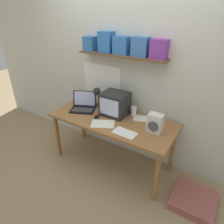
{
  "coord_description": "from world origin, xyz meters",
  "views": [
    {
      "loc": [
        1.2,
        -1.93,
        2.02
      ],
      "look_at": [
        0.0,
        0.0,
        0.83
      ],
      "focal_mm": 32.0,
      "sensor_mm": 36.0,
      "label": 1
    }
  ],
  "objects_px": {
    "corner_desk": "(112,123)",
    "space_heater": "(155,123)",
    "desk_lamp": "(97,93)",
    "crt_monitor": "(115,104)",
    "open_notebook": "(103,124)",
    "floor_cushion": "(193,200)",
    "laptop": "(84,105)",
    "loose_paper_near_monitor": "(125,133)",
    "printed_handout": "(143,119)",
    "juice_glass": "(134,111)",
    "computer_mouse": "(97,117)"
  },
  "relations": [
    {
      "from": "corner_desk",
      "to": "space_heater",
      "type": "height_order",
      "value": "space_heater"
    },
    {
      "from": "corner_desk",
      "to": "desk_lamp",
      "type": "relative_size",
      "value": 5.49
    },
    {
      "from": "crt_monitor",
      "to": "desk_lamp",
      "type": "relative_size",
      "value": 1.14
    },
    {
      "from": "open_notebook",
      "to": "desk_lamp",
      "type": "bearing_deg",
      "value": 132.89
    },
    {
      "from": "desk_lamp",
      "to": "floor_cushion",
      "type": "distance_m",
      "value": 1.8
    },
    {
      "from": "laptop",
      "to": "loose_paper_near_monitor",
      "type": "bearing_deg",
      "value": -41.55
    },
    {
      "from": "laptop",
      "to": "floor_cushion",
      "type": "bearing_deg",
      "value": -29.39
    },
    {
      "from": "loose_paper_near_monitor",
      "to": "open_notebook",
      "type": "bearing_deg",
      "value": 174.36
    },
    {
      "from": "space_heater",
      "to": "printed_handout",
      "type": "xyz_separation_m",
      "value": [
        -0.23,
        0.21,
        -0.11
      ]
    },
    {
      "from": "corner_desk",
      "to": "juice_glass",
      "type": "height_order",
      "value": "juice_glass"
    },
    {
      "from": "space_heater",
      "to": "open_notebook",
      "type": "distance_m",
      "value": 0.64
    },
    {
      "from": "open_notebook",
      "to": "floor_cushion",
      "type": "height_order",
      "value": "open_notebook"
    },
    {
      "from": "corner_desk",
      "to": "crt_monitor",
      "type": "bearing_deg",
      "value": 105.78
    },
    {
      "from": "space_heater",
      "to": "loose_paper_near_monitor",
      "type": "distance_m",
      "value": 0.37
    },
    {
      "from": "laptop",
      "to": "open_notebook",
      "type": "height_order",
      "value": "laptop"
    },
    {
      "from": "floor_cushion",
      "to": "open_notebook",
      "type": "bearing_deg",
      "value": -176.38
    },
    {
      "from": "desk_lamp",
      "to": "computer_mouse",
      "type": "xyz_separation_m",
      "value": [
        0.18,
        -0.28,
        -0.2
      ]
    },
    {
      "from": "crt_monitor",
      "to": "floor_cushion",
      "type": "xyz_separation_m",
      "value": [
        1.21,
        -0.23,
        -0.84
      ]
    },
    {
      "from": "corner_desk",
      "to": "desk_lamp",
      "type": "height_order",
      "value": "desk_lamp"
    },
    {
      "from": "desk_lamp",
      "to": "loose_paper_near_monitor",
      "type": "xyz_separation_m",
      "value": [
        0.67,
        -0.39,
        -0.21
      ]
    },
    {
      "from": "open_notebook",
      "to": "floor_cushion",
      "type": "bearing_deg",
      "value": 3.62
    },
    {
      "from": "crt_monitor",
      "to": "laptop",
      "type": "xyz_separation_m",
      "value": [
        -0.47,
        -0.1,
        -0.09
      ]
    },
    {
      "from": "space_heater",
      "to": "computer_mouse",
      "type": "distance_m",
      "value": 0.78
    },
    {
      "from": "space_heater",
      "to": "laptop",
      "type": "bearing_deg",
      "value": 178.52
    },
    {
      "from": "floor_cushion",
      "to": "printed_handout",
      "type": "bearing_deg",
      "value": 159.05
    },
    {
      "from": "corner_desk",
      "to": "printed_handout",
      "type": "relative_size",
      "value": 5.64
    },
    {
      "from": "crt_monitor",
      "to": "floor_cushion",
      "type": "distance_m",
      "value": 1.49
    },
    {
      "from": "crt_monitor",
      "to": "loose_paper_near_monitor",
      "type": "relative_size",
      "value": 1.19
    },
    {
      "from": "crt_monitor",
      "to": "open_notebook",
      "type": "xyz_separation_m",
      "value": [
        0.01,
        -0.31,
        -0.15
      ]
    },
    {
      "from": "laptop",
      "to": "open_notebook",
      "type": "distance_m",
      "value": 0.52
    },
    {
      "from": "laptop",
      "to": "floor_cushion",
      "type": "relative_size",
      "value": 0.89
    },
    {
      "from": "loose_paper_near_monitor",
      "to": "floor_cushion",
      "type": "bearing_deg",
      "value": 7.12
    },
    {
      "from": "juice_glass",
      "to": "loose_paper_near_monitor",
      "type": "distance_m",
      "value": 0.45
    },
    {
      "from": "crt_monitor",
      "to": "computer_mouse",
      "type": "xyz_separation_m",
      "value": [
        -0.15,
        -0.22,
        -0.14
      ]
    },
    {
      "from": "crt_monitor",
      "to": "floor_cushion",
      "type": "relative_size",
      "value": 0.72
    },
    {
      "from": "crt_monitor",
      "to": "loose_paper_near_monitor",
      "type": "xyz_separation_m",
      "value": [
        0.34,
        -0.34,
        -0.15
      ]
    },
    {
      "from": "crt_monitor",
      "to": "space_heater",
      "type": "height_order",
      "value": "crt_monitor"
    },
    {
      "from": "space_heater",
      "to": "open_notebook",
      "type": "bearing_deg",
      "value": -163.65
    },
    {
      "from": "juice_glass",
      "to": "corner_desk",
      "type": "bearing_deg",
      "value": -129.71
    },
    {
      "from": "desk_lamp",
      "to": "space_heater",
      "type": "xyz_separation_m",
      "value": [
        0.95,
        -0.19,
        -0.1
      ]
    },
    {
      "from": "laptop",
      "to": "printed_handout",
      "type": "distance_m",
      "value": 0.87
    },
    {
      "from": "printed_handout",
      "to": "floor_cushion",
      "type": "bearing_deg",
      "value": -20.95
    },
    {
      "from": "laptop",
      "to": "juice_glass",
      "type": "height_order",
      "value": "laptop"
    },
    {
      "from": "space_heater",
      "to": "loose_paper_near_monitor",
      "type": "xyz_separation_m",
      "value": [
        -0.28,
        -0.21,
        -0.11
      ]
    },
    {
      "from": "crt_monitor",
      "to": "loose_paper_near_monitor",
      "type": "height_order",
      "value": "crt_monitor"
    },
    {
      "from": "desk_lamp",
      "to": "loose_paper_near_monitor",
      "type": "distance_m",
      "value": 0.8
    },
    {
      "from": "juice_glass",
      "to": "open_notebook",
      "type": "bearing_deg",
      "value": -118.82
    },
    {
      "from": "juice_glass",
      "to": "floor_cushion",
      "type": "height_order",
      "value": "juice_glass"
    },
    {
      "from": "corner_desk",
      "to": "loose_paper_near_monitor",
      "type": "bearing_deg",
      "value": -34.05
    },
    {
      "from": "computer_mouse",
      "to": "printed_handout",
      "type": "height_order",
      "value": "computer_mouse"
    }
  ]
}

